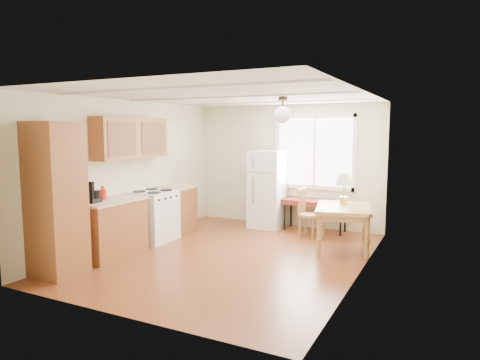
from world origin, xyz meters
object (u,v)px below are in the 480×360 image
Objects in this scene: bench at (315,203)px; dining_table at (343,212)px; refrigerator at (267,189)px; chair at (305,209)px.

dining_table is at bearing -46.68° from bench.
refrigerator reaches higher than chair.
chair is (-0.85, 0.60, -0.12)m from dining_table.
chair reaches higher than bench.
dining_table is at bearing -27.57° from chair.
bench is (0.97, 0.10, -0.24)m from refrigerator.
chair is at bearing -90.40° from bench.
dining_table is (1.77, -0.94, -0.16)m from refrigerator.
refrigerator is at bearing -168.30° from bench.
bench is at bearing 91.33° from chair.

